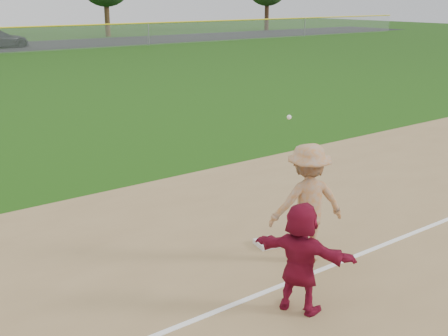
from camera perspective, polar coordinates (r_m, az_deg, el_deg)
ground at (r=10.00m, az=5.20°, el=-9.18°), size 160.00×160.00×0.00m
foul_line at (r=9.48m, az=8.48°, el=-10.71°), size 60.00×0.10×0.01m
first_base at (r=10.44m, az=4.40°, el=-7.61°), size 0.47×0.47×0.09m
base_runner at (r=8.16m, az=7.80°, el=-9.01°), size 1.09×1.60×1.66m
first_base_play at (r=9.65m, az=8.48°, el=-3.51°), size 1.52×1.19×2.54m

